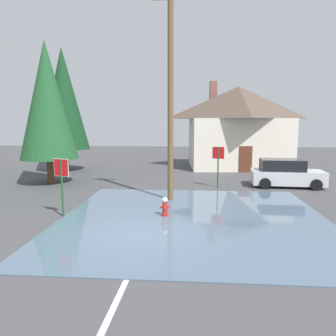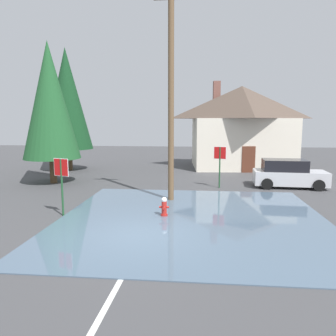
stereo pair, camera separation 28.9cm
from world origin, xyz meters
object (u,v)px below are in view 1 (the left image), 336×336
at_px(stop_sign_far, 218,158).
at_px(parked_car, 286,174).
at_px(utility_pole, 171,93).
at_px(house, 237,126).
at_px(stop_sign_near, 62,176).
at_px(pine_tree_mid_left, 63,99).
at_px(pine_tree_tall_left, 47,101).
at_px(fire_hydrant, 165,207).

distance_m(stop_sign_far, parked_car, 4.17).
xyz_separation_m(utility_pole, house, (4.82, 12.44, -1.66)).
bearing_deg(stop_sign_near, utility_pole, 36.50).
distance_m(stop_sign_far, house, 9.59).
relative_size(stop_sign_near, stop_sign_far, 0.98).
height_order(parked_car, pine_tree_mid_left, pine_tree_mid_left).
height_order(utility_pole, pine_tree_tall_left, utility_pole).
height_order(stop_sign_near, pine_tree_tall_left, pine_tree_tall_left).
bearing_deg(house, pine_tree_mid_left, -166.75).
distance_m(house, pine_tree_tall_left, 15.34).
bearing_deg(stop_sign_far, fire_hydrant, -113.02).
distance_m(utility_pole, stop_sign_far, 5.41).
bearing_deg(house, pine_tree_tall_left, -145.55).
relative_size(stop_sign_near, house, 0.26).
xyz_separation_m(stop_sign_near, pine_tree_mid_left, (-4.77, 12.28, 3.87)).
distance_m(stop_sign_near, stop_sign_far, 9.26).
bearing_deg(stop_sign_near, pine_tree_tall_left, 117.57).
relative_size(fire_hydrant, house, 0.09).
xyz_separation_m(stop_sign_near, house, (8.98, 15.52, 1.82)).
distance_m(stop_sign_near, pine_tree_tall_left, 8.48).
relative_size(utility_pole, pine_tree_mid_left, 1.06).
bearing_deg(fire_hydrant, stop_sign_near, -175.72).
distance_m(parked_car, pine_tree_mid_left, 17.09).
xyz_separation_m(stop_sign_far, pine_tree_tall_left, (-10.31, 0.51, 3.37)).
bearing_deg(pine_tree_tall_left, pine_tree_mid_left, 102.29).
bearing_deg(pine_tree_mid_left, fire_hydrant, -53.35).
height_order(stop_sign_far, parked_car, stop_sign_far).
bearing_deg(fire_hydrant, house, 72.32).
relative_size(stop_sign_far, pine_tree_tall_left, 0.28).
bearing_deg(parked_car, house, 101.54).
xyz_separation_m(stop_sign_near, parked_car, (10.74, 6.93, -0.91)).
relative_size(fire_hydrant, utility_pole, 0.08).
relative_size(utility_pole, stop_sign_far, 4.14).
relative_size(stop_sign_near, pine_tree_mid_left, 0.25).
bearing_deg(house, fire_hydrant, -107.68).
bearing_deg(stop_sign_near, house, 59.94).
bearing_deg(utility_pole, house, 68.83).
xyz_separation_m(fire_hydrant, stop_sign_far, (2.58, 6.07, 1.32)).
bearing_deg(parked_car, pine_tree_mid_left, 160.96).
distance_m(house, parked_car, 9.19).
bearing_deg(stop_sign_near, fire_hydrant, 4.28).
height_order(house, parked_car, house).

